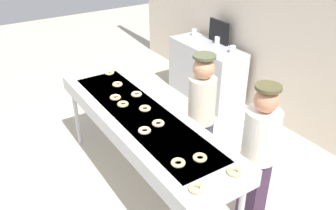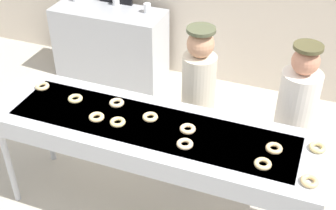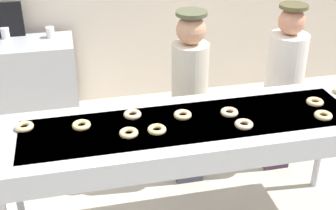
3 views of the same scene
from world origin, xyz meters
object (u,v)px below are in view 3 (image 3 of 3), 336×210
at_px(paper_cup_2, 50,32).
at_px(worker_assistant, 284,81).
at_px(prep_counter, 10,86).
at_px(plain_donut_7, 244,124).
at_px(worker_baker, 189,92).
at_px(paper_cup_0, 5,33).
at_px(fryer_conveyor, 191,132).
at_px(menu_display, 1,20).
at_px(plain_donut_1, 81,125).
at_px(plain_donut_11, 129,133).
at_px(plain_donut_6, 229,112).
at_px(plain_donut_0, 24,127).
at_px(plain_donut_4, 183,115).
at_px(plain_donut_5, 157,130).
at_px(plain_donut_3, 315,102).
at_px(plain_donut_9, 323,115).
at_px(plain_donut_8, 132,114).

bearing_deg(paper_cup_2, worker_assistant, -36.31).
height_order(prep_counter, paper_cup_2, paper_cup_2).
distance_m(plain_donut_7, worker_baker, 0.85).
bearing_deg(paper_cup_2, paper_cup_0, 170.02).
distance_m(fryer_conveyor, plain_donut_7, 0.38).
height_order(fryer_conveyor, menu_display, menu_display).
bearing_deg(plain_donut_1, fryer_conveyor, -6.94).
height_order(plain_donut_11, menu_display, menu_display).
bearing_deg(menu_display, fryer_conveyor, -57.76).
distance_m(plain_donut_11, menu_display, 2.57).
distance_m(paper_cup_0, menu_display, 0.14).
height_order(plain_donut_6, worker_baker, worker_baker).
relative_size(plain_donut_0, plain_donut_4, 1.00).
xyz_separation_m(fryer_conveyor, plain_donut_7, (0.33, -0.14, 0.11)).
bearing_deg(plain_donut_5, fryer_conveyor, 17.18).
bearing_deg(plain_donut_11, fryer_conveyor, 10.21).
bearing_deg(plain_donut_1, paper_cup_2, 95.90).
xyz_separation_m(plain_donut_7, menu_display, (-1.78, 2.43, 0.10)).
xyz_separation_m(plain_donut_5, worker_assistant, (1.30, 0.77, -0.13)).
xyz_separation_m(plain_donut_0, plain_donut_7, (1.45, -0.30, 0.00)).
bearing_deg(plain_donut_4, plain_donut_0, 175.72).
relative_size(worker_assistant, paper_cup_2, 13.96).
bearing_deg(plain_donut_3, plain_donut_9, -102.69).
distance_m(plain_donut_1, plain_donut_8, 0.36).
bearing_deg(worker_assistant, plain_donut_4, 17.73).
relative_size(plain_donut_5, prep_counter, 0.09).
distance_m(fryer_conveyor, plain_donut_4, 0.14).
bearing_deg(fryer_conveyor, plain_donut_4, 117.54).
height_order(plain_donut_9, paper_cup_0, paper_cup_0).
distance_m(plain_donut_9, paper_cup_0, 3.35).
bearing_deg(plain_donut_11, plain_donut_7, -4.62).
relative_size(fryer_conveyor, plain_donut_3, 21.70).
distance_m(plain_donut_8, prep_counter, 2.24).
bearing_deg(worker_baker, prep_counter, -40.87).
xyz_separation_m(plain_donut_1, worker_baker, (0.92, 0.59, -0.14)).
relative_size(plain_donut_7, prep_counter, 0.09).
xyz_separation_m(plain_donut_11, worker_assistant, (1.49, 0.77, -0.13)).
distance_m(worker_assistant, paper_cup_0, 2.91).
height_order(plain_donut_8, paper_cup_0, paper_cup_0).
distance_m(plain_donut_6, plain_donut_11, 0.75).
relative_size(worker_baker, prep_counter, 1.11).
height_order(plain_donut_6, plain_donut_8, same).
relative_size(plain_donut_1, plain_donut_8, 1.00).
distance_m(plain_donut_5, paper_cup_0, 2.60).
distance_m(plain_donut_5, worker_baker, 0.89).
xyz_separation_m(prep_counter, paper_cup_2, (0.49, 0.11, 0.53)).
bearing_deg(plain_donut_1, menu_display, 107.75).
xyz_separation_m(plain_donut_9, worker_assistant, (0.12, 0.85, -0.13)).
relative_size(worker_baker, paper_cup_0, 14.00).
xyz_separation_m(paper_cup_0, menu_display, (-0.02, 0.04, 0.13)).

